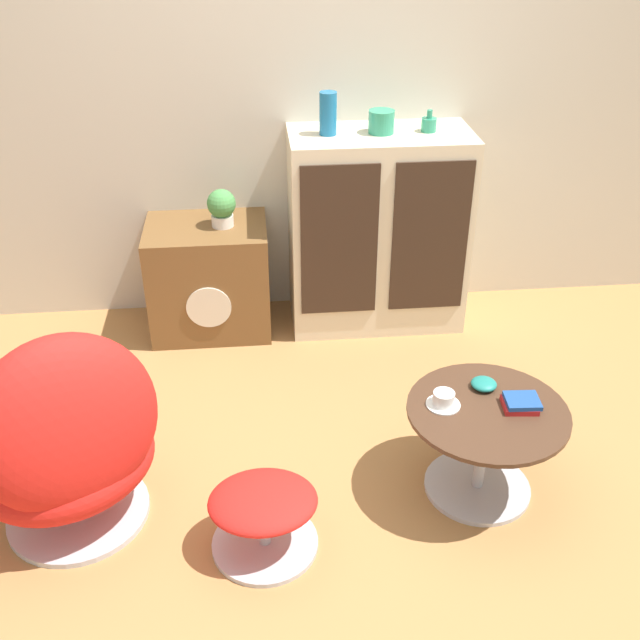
% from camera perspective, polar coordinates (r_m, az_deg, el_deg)
% --- Properties ---
extents(ground_plane, '(12.00, 12.00, 0.00)m').
position_cam_1_polar(ground_plane, '(3.05, 1.45, -13.48)').
color(ground_plane, '#A87542').
extents(wall_back, '(6.40, 0.06, 2.60)m').
position_cam_1_polar(wall_back, '(3.89, -1.29, 18.67)').
color(wall_back, beige).
rests_on(wall_back, ground_plane).
extents(sideboard, '(0.91, 0.45, 1.04)m').
position_cam_1_polar(sideboard, '(3.94, 4.38, 6.78)').
color(sideboard, beige).
rests_on(sideboard, ground_plane).
extents(tv_console, '(0.62, 0.47, 0.59)m').
position_cam_1_polar(tv_console, '(3.99, -8.42, 3.21)').
color(tv_console, brown).
rests_on(tv_console, ground_plane).
extents(egg_chair, '(0.86, 0.84, 0.87)m').
position_cam_1_polar(egg_chair, '(2.84, -18.68, -9.06)').
color(egg_chair, '#B7B7BC').
rests_on(egg_chair, ground_plane).
extents(ottoman, '(0.39, 0.39, 0.27)m').
position_cam_1_polar(ottoman, '(2.77, -4.34, -14.29)').
color(ottoman, '#B7B7BC').
rests_on(ottoman, ground_plane).
extents(coffee_table, '(0.61, 0.61, 0.40)m').
position_cam_1_polar(coffee_table, '(2.99, 12.37, -8.86)').
color(coffee_table, '#B7B7BC').
rests_on(coffee_table, ground_plane).
extents(vase_leftmost, '(0.08, 0.08, 0.20)m').
position_cam_1_polar(vase_leftmost, '(3.69, 0.62, 15.46)').
color(vase_leftmost, '#196699').
rests_on(vase_leftmost, sideboard).
extents(vase_inner_left, '(0.13, 0.13, 0.11)m').
position_cam_1_polar(vase_inner_left, '(3.74, 4.70, 14.82)').
color(vase_inner_left, '#2D8E6B').
rests_on(vase_inner_left, sideboard).
extents(vase_inner_right, '(0.07, 0.07, 0.11)m').
position_cam_1_polar(vase_inner_right, '(3.79, 8.30, 14.55)').
color(vase_inner_right, '#2D8E6B').
rests_on(vase_inner_right, sideboard).
extents(potted_plant, '(0.14, 0.14, 0.19)m').
position_cam_1_polar(potted_plant, '(3.81, -7.51, 8.54)').
color(potted_plant, silver).
rests_on(potted_plant, tv_console).
extents(teacup, '(0.13, 0.13, 0.06)m').
position_cam_1_polar(teacup, '(2.87, 9.39, -6.05)').
color(teacup, white).
rests_on(teacup, coffee_table).
extents(book_stack, '(0.14, 0.12, 0.04)m').
position_cam_1_polar(book_stack, '(2.93, 15.05, -6.14)').
color(book_stack, red).
rests_on(book_stack, coffee_table).
extents(bowl, '(0.10, 0.10, 0.04)m').
position_cam_1_polar(bowl, '(3.00, 12.38, -4.78)').
color(bowl, '#1E7A70').
rests_on(bowl, coffee_table).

